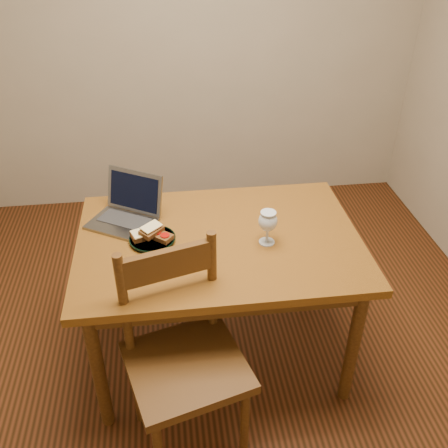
{
  "coord_description": "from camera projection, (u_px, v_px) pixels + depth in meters",
  "views": [
    {
      "loc": [
        -0.24,
        -1.92,
        2.07
      ],
      "look_at": [
        -0.01,
        -0.04,
        0.8
      ],
      "focal_mm": 40.0,
      "sensor_mm": 36.0,
      "label": 1
    }
  ],
  "objects": [
    {
      "name": "floor",
      "position": [
        224.0,
        341.0,
        2.77
      ],
      "size": [
        3.2,
        3.2,
        0.02
      ],
      "primitive_type": "cube",
      "color": "black",
      "rests_on": "ground"
    },
    {
      "name": "back_wall",
      "position": [
        194.0,
        27.0,
        3.36
      ],
      "size": [
        3.2,
        0.02,
        2.6
      ],
      "primitive_type": "cube",
      "color": "gray",
      "rests_on": "floor"
    },
    {
      "name": "table",
      "position": [
        219.0,
        253.0,
        2.34
      ],
      "size": [
        1.3,
        0.9,
        0.74
      ],
      "color": "#522F0D",
      "rests_on": "floor"
    },
    {
      "name": "chair",
      "position": [
        184.0,
        352.0,
        2.0
      ],
      "size": [
        0.56,
        0.54,
        0.49
      ],
      "rotation": [
        0.0,
        0.0,
        0.27
      ],
      "color": "#36200B",
      "rests_on": "floor"
    },
    {
      "name": "plate",
      "position": [
        152.0,
        239.0,
        2.27
      ],
      "size": [
        0.21,
        0.21,
        0.02
      ],
      "primitive_type": "cylinder",
      "color": "black",
      "rests_on": "table"
    },
    {
      "name": "sandwich_cheese",
      "position": [
        144.0,
        234.0,
        2.26
      ],
      "size": [
        0.13,
        0.1,
        0.04
      ],
      "primitive_type": null,
      "rotation": [
        0.0,
        0.0,
        0.33
      ],
      "color": "#381E0C",
      "rests_on": "plate"
    },
    {
      "name": "sandwich_tomato",
      "position": [
        161.0,
        235.0,
        2.25
      ],
      "size": [
        0.12,
        0.11,
        0.03
      ],
      "primitive_type": null,
      "rotation": [
        0.0,
        0.0,
        -0.69
      ],
      "color": "#381E0C",
      "rests_on": "plate"
    },
    {
      "name": "sandwich_top",
      "position": [
        152.0,
        230.0,
        2.25
      ],
      "size": [
        0.12,
        0.12,
        0.03
      ],
      "primitive_type": null,
      "rotation": [
        0.0,
        0.0,
        0.82
      ],
      "color": "#381E0C",
      "rests_on": "plate"
    },
    {
      "name": "milk_glass",
      "position": [
        268.0,
        227.0,
        2.22
      ],
      "size": [
        0.09,
        0.09,
        0.17
      ],
      "primitive_type": null,
      "color": "white",
      "rests_on": "table"
    },
    {
      "name": "laptop",
      "position": [
        128.0,
        208.0,
        2.4
      ],
      "size": [
        0.4,
        0.39,
        0.22
      ],
      "rotation": [
        0.0,
        0.0,
        -0.54
      ],
      "color": "slate",
      "rests_on": "table"
    }
  ]
}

